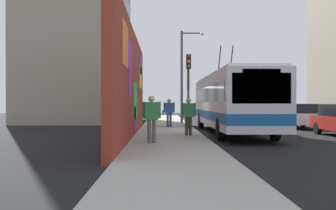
% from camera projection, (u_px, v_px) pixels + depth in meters
% --- Properties ---
extents(ground_plane, '(80.00, 80.00, 0.00)m').
position_uv_depth(ground_plane, '(197.00, 132.00, 20.51)').
color(ground_plane, black).
extents(sidewalk_slab, '(48.00, 3.20, 0.15)m').
position_uv_depth(sidewalk_slab, '(168.00, 131.00, 20.48)').
color(sidewalk_slab, '#9E9B93').
rests_on(sidewalk_slab, ground_plane).
extents(graffiti_wall, '(15.35, 0.32, 4.92)m').
position_uv_depth(graffiti_wall, '(131.00, 85.00, 17.11)').
color(graffiti_wall, maroon).
rests_on(graffiti_wall, ground_plane).
extents(building_far_left, '(12.38, 8.02, 20.18)m').
position_uv_depth(building_far_left, '(80.00, 8.00, 32.94)').
color(building_far_left, '#9E937F').
rests_on(building_far_left, ground_plane).
extents(city_bus, '(12.28, 2.67, 4.93)m').
position_uv_depth(city_bus, '(231.00, 101.00, 19.99)').
color(city_bus, silver).
rests_on(city_bus, ground_plane).
extents(parked_car_white, '(4.17, 1.82, 1.58)m').
position_uv_depth(parked_car_white, '(299.00, 115.00, 24.09)').
color(parked_car_white, white).
rests_on(parked_car_white, ground_plane).
extents(parked_car_black, '(4.76, 1.91, 1.58)m').
position_uv_depth(parked_car_black, '(270.00, 113.00, 30.40)').
color(parked_car_black, black).
rests_on(parked_car_black, ground_plane).
extents(parked_car_silver, '(4.07, 1.75, 1.58)m').
position_uv_depth(parked_car_silver, '(253.00, 111.00, 35.96)').
color(parked_car_silver, '#B7B7BC').
rests_on(parked_car_silver, ground_plane).
extents(pedestrian_at_curb, '(0.23, 0.68, 1.71)m').
position_uv_depth(pedestrian_at_curb, '(188.00, 113.00, 16.97)').
color(pedestrian_at_curb, '#3F3326').
rests_on(pedestrian_at_curb, sidewalk_slab).
extents(pedestrian_midblock, '(0.23, 0.77, 1.74)m').
position_uv_depth(pedestrian_midblock, '(169.00, 110.00, 22.87)').
color(pedestrian_midblock, '#2D3F59').
rests_on(pedestrian_midblock, sidewalk_slab).
extents(pedestrian_near_wall, '(0.24, 0.70, 1.76)m').
position_uv_depth(pedestrian_near_wall, '(152.00, 115.00, 13.76)').
color(pedestrian_near_wall, '#595960').
rests_on(pedestrian_near_wall, sidewalk_slab).
extents(traffic_light, '(0.49, 0.28, 4.36)m').
position_uv_depth(traffic_light, '(188.00, 79.00, 21.84)').
color(traffic_light, '#2D382D').
rests_on(traffic_light, sidewalk_slab).
extents(street_lamp, '(0.44, 1.72, 6.76)m').
position_uv_depth(street_lamp, '(184.00, 70.00, 27.15)').
color(street_lamp, '#4C4C51').
rests_on(street_lamp, sidewalk_slab).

